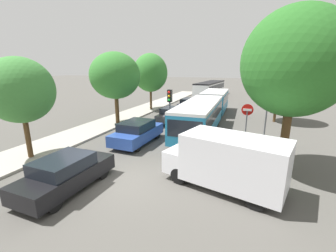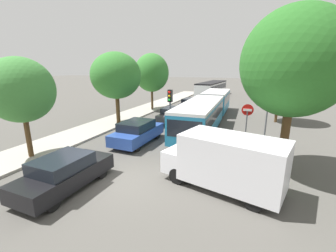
{
  "view_description": "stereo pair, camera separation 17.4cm",
  "coord_description": "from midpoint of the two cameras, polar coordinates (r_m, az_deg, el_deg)",
  "views": [
    {
      "loc": [
        5.28,
        -7.74,
        5.02
      ],
      "look_at": [
        0.2,
        5.74,
        1.2
      ],
      "focal_mm": 24.0,
      "sensor_mm": 36.0,
      "label": 1
    },
    {
      "loc": [
        5.44,
        -7.67,
        5.02
      ],
      "look_at": [
        0.2,
        5.74,
        1.2
      ],
      "focal_mm": 24.0,
      "sensor_mm": 36.0,
      "label": 2
    }
  ],
  "objects": [
    {
      "name": "ground_plane",
      "position": [
        10.65,
        -12.23,
        -13.65
      ],
      "size": [
        200.0,
        200.0,
        0.0
      ],
      "primitive_type": "plane",
      "color": "#4F4C47"
    },
    {
      "name": "kerb_strip_left",
      "position": [
        26.97,
        -5.79,
        4.2
      ],
      "size": [
        3.2,
        41.75,
        0.14
      ],
      "primitive_type": "cube",
      "color": "#9E998E",
      "rests_on": "ground"
    },
    {
      "name": "articulated_bus",
      "position": [
        20.85,
        10.37,
        4.57
      ],
      "size": [
        2.89,
        16.24,
        2.4
      ],
      "rotation": [
        0.0,
        0.0,
        -1.54
      ],
      "color": "teal",
      "rests_on": "ground"
    },
    {
      "name": "city_bus_rear",
      "position": [
        40.26,
        11.19,
        9.46
      ],
      "size": [
        3.42,
        11.63,
        2.47
      ],
      "rotation": [
        0.0,
        0.0,
        1.49
      ],
      "color": "silver",
      "rests_on": "ground"
    },
    {
      "name": "queued_car_black",
      "position": [
        10.45,
        -24.3,
        -10.74
      ],
      "size": [
        1.92,
        4.26,
        1.46
      ],
      "rotation": [
        0.0,
        0.0,
        1.54
      ],
      "color": "black",
      "rests_on": "ground"
    },
    {
      "name": "queued_car_blue",
      "position": [
        15.2,
        -7.47,
        -1.51
      ],
      "size": [
        2.01,
        4.45,
        1.53
      ],
      "rotation": [
        0.0,
        0.0,
        1.54
      ],
      "color": "#284799",
      "rests_on": "ground"
    },
    {
      "name": "queued_car_graphite",
      "position": [
        20.86,
        1.43,
        2.9
      ],
      "size": [
        1.82,
        4.04,
        1.39
      ],
      "rotation": [
        0.0,
        0.0,
        1.54
      ],
      "color": "#47474C",
      "rests_on": "ground"
    },
    {
      "name": "queued_car_navy",
      "position": [
        26.98,
        5.84,
        5.57
      ],
      "size": [
        1.82,
        4.04,
        1.38
      ],
      "rotation": [
        0.0,
        0.0,
        1.54
      ],
      "color": "navy",
      "rests_on": "ground"
    },
    {
      "name": "white_van",
      "position": [
        9.71,
        15.04,
        -8.6
      ],
      "size": [
        5.33,
        3.14,
        2.31
      ],
      "rotation": [
        0.0,
        0.0,
        2.89
      ],
      "color": "silver",
      "rests_on": "ground"
    },
    {
      "name": "traffic_light",
      "position": [
        16.6,
        0.81,
        6.11
      ],
      "size": [
        0.34,
        0.37,
        3.4
      ],
      "rotation": [
        0.0,
        0.0,
        -1.65
      ],
      "color": "#56595E",
      "rests_on": "ground"
    },
    {
      "name": "no_entry_sign",
      "position": [
        14.65,
        19.68,
        1.58
      ],
      "size": [
        0.7,
        0.08,
        2.82
      ],
      "rotation": [
        0.0,
        0.0,
        -1.57
      ],
      "color": "#56595E",
      "rests_on": "ground"
    },
    {
      "name": "direction_sign_post",
      "position": [
        15.92,
        24.3,
        4.62
      ],
      "size": [
        0.28,
        1.39,
        3.6
      ],
      "rotation": [
        0.0,
        0.0,
        3.3
      ],
      "color": "#56595E",
      "rests_on": "ground"
    },
    {
      "name": "tree_left_near",
      "position": [
        14.08,
        -33.31,
        7.22
      ],
      "size": [
        3.41,
        3.41,
        5.54
      ],
      "color": "#51381E",
      "rests_on": "ground"
    },
    {
      "name": "tree_left_mid",
      "position": [
        20.03,
        -12.83,
        12.34
      ],
      "size": [
        4.26,
        4.26,
        6.25
      ],
      "color": "#51381E",
      "rests_on": "ground"
    },
    {
      "name": "tree_left_far",
      "position": [
        26.61,
        -3.98,
        13.1
      ],
      "size": [
        3.93,
        3.93,
        6.5
      ],
      "color": "#51381E",
      "rests_on": "ground"
    },
    {
      "name": "tree_right_near",
      "position": [
        11.77,
        29.86,
        13.12
      ],
      "size": [
        4.68,
        4.68,
        7.61
      ],
      "color": "#51381E",
      "rests_on": "ground"
    },
    {
      "name": "tree_right_mid",
      "position": [
        22.76,
        27.08,
        12.1
      ],
      "size": [
        4.04,
        4.04,
        6.48
      ],
      "color": "#51381E",
      "rests_on": "ground"
    }
  ]
}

